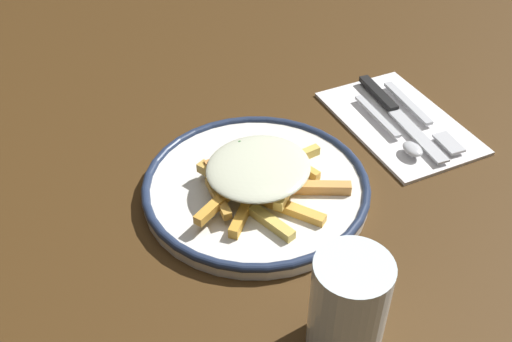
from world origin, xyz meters
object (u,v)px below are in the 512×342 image
(fries_heap, at_px, (263,173))
(fork, at_px, (421,116))
(napkin, at_px, (399,121))
(plate, at_px, (256,187))
(water_glass, at_px, (348,307))
(spoon, at_px, (398,135))
(knife, at_px, (393,109))

(fries_heap, xyz_separation_m, fork, (-0.26, -0.03, -0.03))
(napkin, bearing_deg, plate, 8.43)
(napkin, height_order, fork, fork)
(napkin, relative_size, fork, 1.25)
(fries_heap, xyz_separation_m, water_glass, (0.03, 0.21, 0.02))
(plate, bearing_deg, fork, -174.96)
(plate, distance_m, water_glass, 0.23)
(fries_heap, bearing_deg, fork, -172.75)
(fork, bearing_deg, spoon, 21.55)
(spoon, distance_m, water_glass, 0.33)
(plate, height_order, fries_heap, fries_heap)
(fork, height_order, water_glass, water_glass)
(water_glass, bearing_deg, spoon, -136.51)
(knife, bearing_deg, fork, 128.34)
(napkin, relative_size, water_glass, 2.03)
(fork, xyz_separation_m, water_glass, (0.29, 0.25, 0.04))
(spoon, bearing_deg, knife, -121.57)
(fork, xyz_separation_m, knife, (0.02, -0.03, 0.00))
(plate, xyz_separation_m, napkin, (-0.24, -0.04, -0.01))
(fries_heap, height_order, water_glass, water_glass)
(fork, height_order, spoon, spoon)
(fries_heap, xyz_separation_m, spoon, (-0.21, -0.01, -0.02))
(fries_heap, distance_m, spoon, 0.21)
(fork, bearing_deg, water_glass, 40.02)
(fries_heap, bearing_deg, water_glass, 82.60)
(spoon, bearing_deg, fork, -158.45)
(fries_heap, relative_size, napkin, 0.87)
(plate, relative_size, spoon, 1.78)
(napkin, bearing_deg, water_glass, 44.12)
(plate, height_order, water_glass, water_glass)
(fries_heap, bearing_deg, plate, -68.89)
(plate, bearing_deg, water_glass, 83.91)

